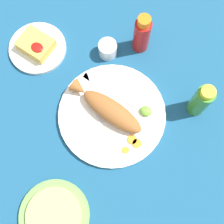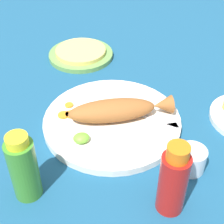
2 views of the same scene
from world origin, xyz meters
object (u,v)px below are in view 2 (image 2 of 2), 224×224
fried_fish (118,110)px  fork_near (147,116)px  hot_sauce_bottle_red (173,181)px  fork_far (144,130)px  tortilla_plate (81,55)px  main_plate (112,121)px  salt_cup (191,161)px  hot_sauce_bottle_green (24,168)px

fried_fish → fork_near: bearing=173.1°
fork_near → hot_sauce_bottle_red: size_ratio=0.98×
fork_far → tortilla_plate: size_ratio=0.94×
hot_sauce_bottle_red → tortilla_plate: hot_sauce_bottle_red is taller
fork_near → hot_sauce_bottle_red: bearing=-57.9°
main_plate → salt_cup: bearing=127.4°
fried_fish → hot_sauce_bottle_red: (-0.04, 0.25, 0.03)m
fork_far → tortilla_plate: bearing=103.0°
fork_far → main_plate: bearing=137.4°
salt_cup → tortilla_plate: size_ratio=0.30×
hot_sauce_bottle_green → tortilla_plate: (-0.17, -0.49, -0.06)m
main_plate → tortilla_plate: 0.33m
hot_sauce_bottle_green → fried_fish: bearing=-142.8°
main_plate → fork_far: bearing=137.7°
main_plate → fried_fish: bearing=177.7°
fork_near → tortilla_plate: fork_near is taller
tortilla_plate → fork_near: bearing=108.1°
hot_sauce_bottle_green → main_plate: bearing=-140.8°
fried_fish → fork_far: 0.08m
fork_near → tortilla_plate: (0.11, -0.34, -0.01)m
fried_fish → main_plate: bearing=0.0°
hot_sauce_bottle_green → salt_cup: bearing=178.8°
fork_far → salt_cup: 0.13m
fried_fish → hot_sauce_bottle_red: bearing=101.9°
fork_near → salt_cup: size_ratio=2.57×
main_plate → hot_sauce_bottle_red: hot_sauce_bottle_red is taller
main_plate → fried_fish: 0.04m
fried_fish → salt_cup: (-0.12, 0.17, -0.02)m
salt_cup → tortilla_plate: salt_cup is taller
hot_sauce_bottle_green → fork_near: bearing=-151.9°
fried_fish → hot_sauce_bottle_green: size_ratio=1.67×
hot_sauce_bottle_red → hot_sauce_bottle_green: 0.27m
tortilla_plate → hot_sauce_bottle_green: bearing=70.9°
tortilla_plate → hot_sauce_bottle_red: bearing=98.3°
main_plate → hot_sauce_bottle_green: bearing=39.2°
fried_fish → hot_sauce_bottle_green: bearing=39.5°
salt_cup → tortilla_plate: (0.16, -0.50, -0.02)m
main_plate → fried_fish: fried_fish is taller
main_plate → hot_sauce_bottle_red: size_ratio=2.08×
fork_near → tortilla_plate: 0.36m
main_plate → fork_far: 0.09m
fried_fish → salt_cup: 0.21m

